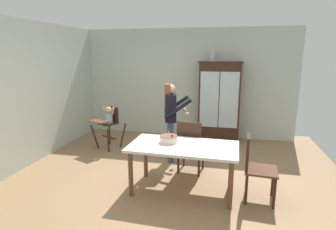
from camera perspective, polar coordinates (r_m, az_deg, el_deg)
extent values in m
plane|color=#93704C|center=(4.80, -1.21, -13.00)|extent=(6.24, 6.24, 0.00)
cube|color=beige|center=(6.95, 3.90, 6.64)|extent=(5.32, 0.06, 2.70)
cube|color=beige|center=(5.62, -28.40, 3.70)|extent=(0.06, 5.32, 2.70)
cube|color=#382116|center=(6.67, 10.67, 2.60)|extent=(0.96, 0.42, 1.87)
cube|color=#382116|center=(6.57, 11.01, 10.82)|extent=(1.02, 0.48, 0.04)
cube|color=silver|center=(6.45, 8.63, 3.18)|extent=(0.43, 0.01, 1.31)
cube|color=silver|center=(6.44, 12.63, 3.00)|extent=(0.43, 0.01, 1.31)
cube|color=#382116|center=(6.66, 10.70, 3.39)|extent=(0.88, 0.36, 0.02)
cylinder|color=#B2B7B2|center=(6.58, 9.32, 12.02)|extent=(0.13, 0.13, 0.22)
cylinder|color=#B2B7B2|center=(6.58, 9.36, 13.19)|extent=(0.07, 0.07, 0.05)
cylinder|color=#382116|center=(6.28, -15.12, -4.41)|extent=(0.18, 0.10, 0.56)
cylinder|color=#382116|center=(5.96, -12.42, -5.20)|extent=(0.10, 0.18, 0.56)
cylinder|color=#382116|center=(6.55, -12.15, -3.54)|extent=(0.10, 0.18, 0.56)
cylinder|color=#382116|center=(6.24, -9.42, -4.23)|extent=(0.18, 0.10, 0.56)
cube|color=#382116|center=(6.26, -12.27, -4.57)|extent=(0.40, 0.20, 0.02)
cube|color=#382116|center=(6.18, -12.41, -1.73)|extent=(0.45, 0.45, 0.02)
cube|color=#382116|center=(6.24, -11.43, 0.17)|extent=(0.29, 0.15, 0.34)
cube|color=brown|center=(5.98, -14.37, -1.25)|extent=(0.50, 0.39, 0.02)
cylinder|color=#9EBCD1|center=(6.16, -12.32, -0.59)|extent=(0.17, 0.17, 0.22)
sphere|color=tan|center=(6.12, -12.40, 1.02)|extent=(0.15, 0.15, 0.15)
cylinder|color=tan|center=(6.23, -13.26, 1.10)|extent=(0.11, 0.08, 0.17)
cylinder|color=tan|center=(6.02, -11.50, 0.80)|extent=(0.11, 0.08, 0.17)
cylinder|color=#3D4C6B|center=(5.28, 0.54, -5.74)|extent=(0.11, 0.11, 0.82)
cylinder|color=#3D4C6B|center=(5.44, 0.41, -5.17)|extent=(0.11, 0.11, 0.82)
cube|color=black|center=(5.19, 0.49, 1.59)|extent=(0.29, 0.40, 0.52)
cube|color=white|center=(5.20, 1.63, 1.60)|extent=(0.02, 0.06, 0.49)
sphere|color=tan|center=(5.14, 0.50, 5.42)|extent=(0.19, 0.19, 0.19)
cube|color=brown|center=(5.15, -0.12, 4.10)|extent=(0.15, 0.22, 0.44)
cylinder|color=black|center=(5.01, 2.25, 1.36)|extent=(0.49, 0.20, 0.37)
sphere|color=tan|center=(5.05, 4.05, 0.16)|extent=(0.08, 0.08, 0.08)
cylinder|color=black|center=(5.40, 1.82, 2.20)|extent=(0.49, 0.20, 0.37)
sphere|color=tan|center=(5.44, 3.49, 1.08)|extent=(0.08, 0.08, 0.08)
cube|color=silver|center=(4.12, 3.24, -6.63)|extent=(1.65, 0.91, 0.04)
cylinder|color=brown|center=(4.15, -7.83, -12.11)|extent=(0.07, 0.07, 0.70)
cylinder|color=brown|center=(3.88, 12.98, -14.13)|extent=(0.07, 0.07, 0.70)
cylinder|color=brown|center=(4.73, -4.71, -8.80)|extent=(0.07, 0.07, 0.70)
cylinder|color=brown|center=(4.50, 13.23, -10.26)|extent=(0.07, 0.07, 0.70)
cylinder|color=beige|center=(4.23, 0.13, -5.08)|extent=(0.28, 0.28, 0.10)
cylinder|color=brown|center=(4.21, 0.13, -4.38)|extent=(0.27, 0.27, 0.01)
cylinder|color=#F2E5CC|center=(4.20, 0.13, -3.94)|extent=(0.01, 0.01, 0.06)
cone|color=yellow|center=(4.19, 0.13, -3.39)|extent=(0.02, 0.02, 0.02)
sphere|color=red|center=(4.16, 0.88, -4.29)|extent=(0.04, 0.04, 0.04)
cylinder|color=#382116|center=(5.12, 7.38, -8.67)|extent=(0.04, 0.04, 0.45)
cylinder|color=#382116|center=(5.19, 3.34, -8.26)|extent=(0.04, 0.04, 0.45)
cylinder|color=#382116|center=(4.78, 6.51, -10.23)|extent=(0.04, 0.04, 0.45)
cylinder|color=#382116|center=(4.86, 2.18, -9.75)|extent=(0.04, 0.04, 0.45)
cube|color=brown|center=(4.90, 4.90, -6.60)|extent=(0.48, 0.48, 0.03)
cube|color=#382116|center=(4.64, 4.38, -4.41)|extent=(0.42, 0.08, 0.48)
cylinder|color=#382116|center=(4.60, 6.68, -4.62)|extent=(0.03, 0.03, 0.48)
cylinder|color=#382116|center=(4.68, 2.12, -4.21)|extent=(0.03, 0.03, 0.48)
cylinder|color=#382116|center=(4.11, 21.42, -15.09)|extent=(0.04, 0.04, 0.45)
cylinder|color=#382116|center=(4.44, 21.10, -12.91)|extent=(0.04, 0.04, 0.45)
cylinder|color=#382116|center=(4.09, 16.08, -14.82)|extent=(0.04, 0.04, 0.45)
cylinder|color=#382116|center=(4.43, 16.20, -12.64)|extent=(0.04, 0.04, 0.45)
cube|color=brown|center=(4.16, 18.94, -10.87)|extent=(0.47, 0.47, 0.03)
cube|color=#382116|center=(4.07, 16.36, -7.40)|extent=(0.07, 0.42, 0.48)
cylinder|color=#382116|center=(3.89, 16.31, -8.34)|extent=(0.03, 0.03, 0.48)
cylinder|color=#382116|center=(4.25, 16.42, -6.54)|extent=(0.03, 0.03, 0.48)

